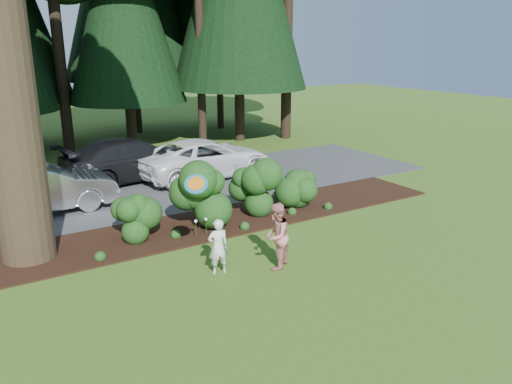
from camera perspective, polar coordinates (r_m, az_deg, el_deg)
The scene contains 11 objects.
ground at distance 11.91m, azimuth 0.79°, elevation -8.57°, with size 80.00×80.00×0.00m, color #3B5E1A.
mulch_bed at distance 14.53m, azimuth -6.12°, elevation -3.77°, with size 16.00×2.50×0.05m, color black.
driveway at distance 18.28m, azimuth -11.93°, elevation 0.24°, with size 22.00×6.00×0.03m, color #38383A.
shrub_row at distance 14.52m, azimuth -3.29°, elevation -0.46°, with size 6.53×1.60×1.61m.
lily_cluster at distance 13.53m, azimuth -5.75°, elevation -3.21°, with size 0.69×0.09×0.57m.
car_silver_wagon at distance 16.65m, azimuth -23.78°, elevation 0.36°, with size 1.65×4.72×1.55m, color silver.
car_white_suv at distance 19.52m, azimuth -5.82°, elevation 3.87°, with size 2.47×5.36×1.49m, color white.
car_dark_suv at distance 19.63m, azimuth -13.92°, elevation 3.69°, with size 2.23×5.48×1.59m, color black.
child at distance 11.39m, azimuth -4.36°, elevation -6.23°, with size 0.48×0.31×1.31m, color white.
adult at distance 11.59m, azimuth 2.31°, elevation -5.06°, with size 0.77×0.60×1.58m, color red.
frisbee at distance 10.82m, azimuth -6.85°, elevation 0.92°, with size 0.59×0.43×0.49m.
Camera 1 is at (-5.80, -9.08, 5.09)m, focal length 35.00 mm.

